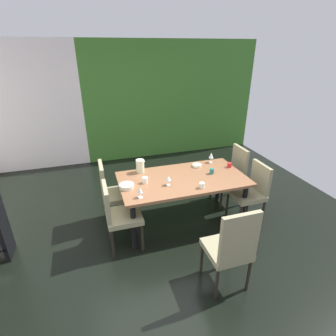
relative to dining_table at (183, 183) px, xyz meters
The scene contains 19 objects.
ground_plane 0.77m from the dining_table, 139.70° to the right, with size 6.22×6.17×0.02m, color black.
back_panel_interior 3.69m from the dining_table, 129.89° to the left, with size 2.15×0.10×2.62m, color silver.
garden_window_panel 2.97m from the dining_table, 74.35° to the left, with size 4.07×0.10×2.62m, color #386D27.
dining_table is the anchor object (origin of this frame).
chair_right_near 1.04m from the dining_table, 16.19° to the right, with size 0.44×0.44×0.92m.
chair_head_near 1.32m from the dining_table, 87.83° to the right, with size 0.44×0.44×1.04m.
chair_right_far 1.04m from the dining_table, 16.11° to the left, with size 0.44×0.44×0.97m.
chair_left_far 1.04m from the dining_table, 163.89° to the left, with size 0.45×0.44×0.98m.
chair_left_near 1.04m from the dining_table, 163.82° to the right, with size 0.45×0.44×0.93m.
wine_glass_right 0.35m from the dining_table, 152.17° to the right, with size 0.08×0.08×0.14m.
wine_glass_south 0.80m from the dining_table, 153.73° to the right, with size 0.07×0.07×0.15m.
wine_glass_corner 0.76m from the dining_table, 31.47° to the left, with size 0.08×0.08×0.17m.
serving_bowl_near_shelf 0.47m from the dining_table, 40.81° to the left, with size 0.14×0.14×0.04m, color beige.
serving_bowl_north 0.83m from the dining_table, behind, with size 0.20×0.20×0.05m, color beige.
cup_west 0.84m from the dining_table, ahead, with size 0.07×0.07×0.07m, color red.
cup_front 0.57m from the dining_table, behind, with size 0.08×0.08×0.09m, color white.
cup_near_window 0.47m from the dining_table, ahead, with size 0.07×0.07×0.08m, color #246D66.
cup_center 0.39m from the dining_table, 68.27° to the right, with size 0.07×0.07×0.07m, color white.
pitcher_rear 0.68m from the dining_table, 145.01° to the left, with size 0.14×0.12×0.20m.
Camera 1 is at (-0.92, -2.89, 2.45)m, focal length 28.00 mm.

